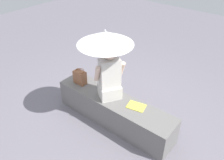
{
  "coord_description": "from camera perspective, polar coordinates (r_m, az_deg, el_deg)",
  "views": [
    {
      "loc": [
        1.84,
        -2.33,
        2.86
      ],
      "look_at": [
        -0.05,
        0.01,
        0.84
      ],
      "focal_mm": 37.16,
      "sensor_mm": 36.0,
      "label": 1
    }
  ],
  "objects": [
    {
      "name": "magazine",
      "position": [
        3.67,
        5.99,
        -6.44
      ],
      "size": [
        0.32,
        0.25,
        0.01
      ],
      "primitive_type": "cube",
      "rotation": [
        0.0,
        0.0,
        0.21
      ],
      "color": "#EAE04C",
      "rests_on": "stone_bench"
    },
    {
      "name": "person_seated",
      "position": [
        3.63,
        -0.57,
        0.81
      ],
      "size": [
        0.42,
        0.5,
        0.9
      ],
      "color": "beige",
      "rests_on": "stone_bench"
    },
    {
      "name": "handbag_black",
      "position": [
        4.14,
        -7.9,
        0.71
      ],
      "size": [
        0.23,
        0.17,
        0.26
      ],
      "color": "brown",
      "rests_on": "stone_bench"
    },
    {
      "name": "parasol",
      "position": [
        3.35,
        -1.67,
        10.33
      ],
      "size": [
        0.84,
        0.84,
        1.15
      ],
      "color": "#B7B7BC",
      "rests_on": "stone_bench"
    },
    {
      "name": "ground_plane",
      "position": [
        4.12,
        0.51,
        -10.07
      ],
      "size": [
        14.0,
        14.0,
        0.0
      ],
      "primitive_type": "plane",
      "color": "slate"
    },
    {
      "name": "stone_bench",
      "position": [
        3.96,
        0.53,
        -7.49
      ],
      "size": [
        2.15,
        0.49,
        0.49
      ],
      "primitive_type": "cube",
      "color": "slate",
      "rests_on": "ground"
    }
  ]
}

